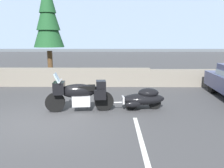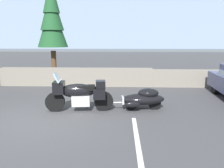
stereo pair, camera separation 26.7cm
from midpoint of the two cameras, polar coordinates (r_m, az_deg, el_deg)
name	(u,v)px [view 1 (the left image)]	position (r m, az deg, el deg)	size (l,w,h in m)	color
ground_plane	(43,121)	(7.38, -17.59, -8.69)	(80.00, 80.00, 0.00)	#424244
stone_guard_wall	(77,78)	(12.26, -9.37, 1.50)	(24.00, 0.61, 0.94)	gray
distant_ridgeline	(109,26)	(102.09, -0.84, 14.05)	(240.00, 80.00, 16.00)	#7F93AD
touring_motorcycle	(79,93)	(7.89, -9.01, -2.33)	(2.31, 0.89, 1.33)	black
car_shaped_trailer	(143,98)	(8.11, 6.85, -3.44)	(2.23, 0.87, 0.76)	black
pine_tree_tall	(48,16)	(14.69, -16.10, 15.80)	(1.80, 1.80, 6.02)	brown
parking_stripe_marker	(142,143)	(5.66, 5.99, -14.31)	(0.12, 3.60, 0.01)	silver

